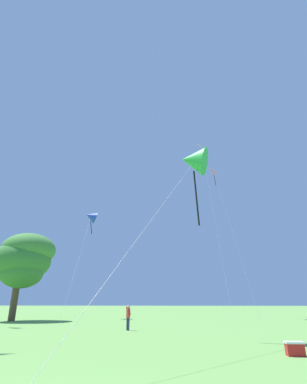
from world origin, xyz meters
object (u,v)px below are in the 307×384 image
(kite_yellow_diamond, at_px, (202,154))
(tree_left_oak, at_px, (24,260))
(kite_green_small, at_px, (193,161))
(person_with_spool, at_px, (128,315))
(picnic_cooler, at_px, (295,349))
(kite_pink_low, at_px, (216,179))
(kite_blue_delta, at_px, (91,217))

(kite_yellow_diamond, bearing_deg, tree_left_oak, -145.94)
(kite_green_small, relative_size, person_with_spool, 7.88)
(kite_yellow_diamond, xyz_separation_m, person_with_spool, (-7.13, -22.92, -23.53))
(kite_yellow_diamond, xyz_separation_m, picnic_cooler, (0.36, -32.00, -24.23))
(kite_pink_low, xyz_separation_m, tree_left_oak, (-21.50, -8.66, -11.88))
(kite_pink_low, relative_size, tree_left_oak, 2.25)
(kite_green_small, distance_m, person_with_spool, 10.91)
(kite_pink_low, height_order, person_with_spool, kite_pink_low)
(kite_pink_low, bearing_deg, tree_left_oak, -158.06)
(kite_green_small, xyz_separation_m, picnic_cooler, (2.89, -4.47, -9.45))
(person_with_spool, height_order, tree_left_oak, tree_left_oak)
(kite_yellow_diamond, bearing_deg, picnic_cooler, -89.36)
(person_with_spool, distance_m, tree_left_oak, 16.80)
(kite_blue_delta, relative_size, picnic_cooler, 22.14)
(kite_blue_delta, bearing_deg, tree_left_oak, -125.88)
(kite_green_small, bearing_deg, tree_left_oak, 141.91)
(kite_pink_low, xyz_separation_m, kite_green_small, (-3.81, -22.52, -8.17))
(kite_pink_low, relative_size, kite_green_small, 1.62)
(kite_green_small, height_order, kite_blue_delta, kite_blue_delta)
(person_with_spool, bearing_deg, kite_pink_low, 64.85)
(kite_green_small, distance_m, tree_left_oak, 22.78)
(kite_blue_delta, bearing_deg, picnic_cooler, -57.40)
(tree_left_oak, relative_size, picnic_cooler, 14.55)
(kite_green_small, relative_size, picnic_cooler, 20.14)
(person_with_spool, bearing_deg, kite_blue_delta, 118.04)
(person_with_spool, bearing_deg, tree_left_oak, 144.77)
(tree_left_oak, bearing_deg, kite_green_small, -38.09)
(picnic_cooler, bearing_deg, kite_pink_low, 88.06)
(kite_blue_delta, bearing_deg, kite_green_small, -57.48)
(kite_yellow_diamond, bearing_deg, person_with_spool, -107.29)
(kite_yellow_diamond, relative_size, tree_left_oak, 3.05)
(picnic_cooler, bearing_deg, tree_left_oak, 138.31)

